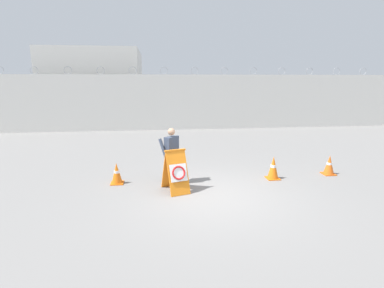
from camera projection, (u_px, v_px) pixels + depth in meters
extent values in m
plane|color=gray|center=(214.00, 196.00, 8.03)|extent=(90.00, 90.00, 0.00)
cube|color=silver|center=(180.00, 102.00, 18.49)|extent=(36.00, 0.30, 3.36)
torus|color=gray|center=(34.00, 70.00, 17.10)|extent=(0.47, 0.03, 0.47)
torus|color=gray|center=(68.00, 70.00, 17.32)|extent=(0.47, 0.03, 0.47)
torus|color=gray|center=(101.00, 70.00, 17.54)|extent=(0.47, 0.03, 0.47)
torus|color=gray|center=(133.00, 71.00, 17.76)|extent=(0.47, 0.03, 0.47)
torus|color=gray|center=(164.00, 71.00, 17.98)|extent=(0.47, 0.03, 0.47)
torus|color=gray|center=(194.00, 71.00, 18.20)|extent=(0.47, 0.03, 0.47)
torus|color=gray|center=(224.00, 71.00, 18.42)|extent=(0.47, 0.03, 0.47)
torus|color=gray|center=(253.00, 71.00, 18.65)|extent=(0.47, 0.03, 0.47)
torus|color=gray|center=(282.00, 71.00, 18.87)|extent=(0.47, 0.03, 0.47)
torus|color=gray|center=(309.00, 71.00, 19.09)|extent=(0.47, 0.03, 0.47)
torus|color=gray|center=(337.00, 71.00, 19.31)|extent=(0.47, 0.03, 0.47)
torus|color=gray|center=(363.00, 71.00, 19.53)|extent=(0.47, 0.03, 0.47)
cube|color=silver|center=(97.00, 86.00, 23.03)|extent=(6.58, 7.23, 5.19)
cube|color=orange|center=(178.00, 173.00, 8.12)|extent=(0.67, 0.59, 1.15)
cube|color=orange|center=(173.00, 169.00, 8.49)|extent=(0.67, 0.59, 1.15)
cube|color=orange|center=(175.00, 150.00, 8.18)|extent=(0.59, 0.23, 0.05)
cube|color=white|center=(179.00, 173.00, 8.08)|extent=(0.51, 0.31, 0.45)
torus|color=red|center=(179.00, 173.00, 8.07)|extent=(0.42, 0.28, 0.37)
cylinder|color=#232838|center=(174.00, 169.00, 9.06)|extent=(0.15, 0.15, 0.80)
cylinder|color=#232838|center=(170.00, 170.00, 8.93)|extent=(0.15, 0.15, 0.80)
cube|color=#384256|center=(172.00, 147.00, 8.85)|extent=(0.46, 0.44, 0.61)
sphere|color=tan|center=(171.00, 132.00, 8.75)|extent=(0.22, 0.22, 0.22)
cylinder|color=#384256|center=(178.00, 145.00, 9.04)|extent=(0.09, 0.09, 0.58)
cylinder|color=#384256|center=(163.00, 148.00, 8.73)|extent=(0.29, 0.30, 0.57)
cube|color=orange|center=(273.00, 178.00, 9.42)|extent=(0.39, 0.39, 0.03)
cone|color=orange|center=(273.00, 167.00, 9.35)|extent=(0.33, 0.33, 0.68)
cylinder|color=white|center=(273.00, 166.00, 9.34)|extent=(0.17, 0.17, 0.10)
cube|color=orange|center=(328.00, 174.00, 9.86)|extent=(0.39, 0.39, 0.03)
cone|color=orange|center=(329.00, 165.00, 9.79)|extent=(0.33, 0.33, 0.60)
cylinder|color=white|center=(329.00, 164.00, 9.78)|extent=(0.17, 0.17, 0.08)
cube|color=orange|center=(117.00, 183.00, 8.99)|extent=(0.38, 0.38, 0.03)
cone|color=orange|center=(117.00, 173.00, 8.92)|extent=(0.32, 0.32, 0.60)
cylinder|color=white|center=(117.00, 172.00, 8.91)|extent=(0.16, 0.16, 0.08)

